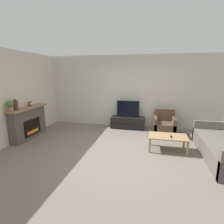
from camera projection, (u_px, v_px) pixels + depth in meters
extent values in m
plane|color=slate|center=(118.00, 152.00, 4.61)|extent=(24.00, 24.00, 0.00)
cube|color=beige|center=(130.00, 92.00, 6.61)|extent=(12.00, 0.06, 2.70)
cube|color=beige|center=(10.00, 98.00, 5.00)|extent=(0.06, 12.00, 2.70)
cube|color=#564C47|center=(28.00, 123.00, 5.54)|extent=(0.28, 1.38, 0.95)
cube|color=black|center=(33.00, 127.00, 5.54)|extent=(0.01, 0.76, 0.52)
cube|color=orange|center=(33.00, 131.00, 5.57)|extent=(0.01, 0.53, 0.10)
cube|color=#93704C|center=(27.00, 108.00, 5.43)|extent=(0.40, 1.50, 0.05)
cylinder|color=#512D23|center=(16.00, 105.00, 4.97)|extent=(0.13, 0.13, 0.27)
sphere|color=#512D23|center=(15.00, 100.00, 4.94)|extent=(0.07, 0.07, 0.07)
cube|color=brown|center=(30.00, 104.00, 5.56)|extent=(0.07, 0.11, 0.15)
cylinder|color=white|center=(31.00, 104.00, 5.54)|extent=(0.00, 0.08, 0.08)
cylinder|color=#936B4C|center=(11.00, 109.00, 4.80)|extent=(0.13, 0.13, 0.14)
sphere|color=#477038|center=(10.00, 104.00, 4.77)|extent=(0.19, 0.19, 0.19)
cube|color=black|center=(128.00, 123.00, 6.58)|extent=(1.25, 0.43, 0.43)
cube|color=black|center=(127.00, 124.00, 6.38)|extent=(1.22, 0.01, 0.01)
cube|color=black|center=(128.00, 116.00, 6.53)|extent=(0.29, 0.18, 0.04)
cube|color=black|center=(128.00, 108.00, 6.47)|extent=(0.83, 0.03, 0.58)
cube|color=black|center=(128.00, 109.00, 6.45)|extent=(0.76, 0.01, 0.52)
cube|color=brown|center=(164.00, 128.00, 5.96)|extent=(0.70, 0.76, 0.40)
cube|color=brown|center=(164.00, 114.00, 6.16)|extent=(0.70, 0.14, 0.42)
cube|color=brown|center=(155.00, 125.00, 6.00)|extent=(0.10, 0.76, 0.59)
cube|color=brown|center=(174.00, 126.00, 5.87)|extent=(0.10, 0.76, 0.59)
cube|color=#A37F56|center=(168.00, 136.00, 4.64)|extent=(1.00, 0.59, 0.03)
cube|color=#A37F56|center=(150.00, 146.00, 4.53)|extent=(0.05, 0.05, 0.37)
cube|color=#A37F56|center=(188.00, 149.00, 4.34)|extent=(0.05, 0.05, 0.37)
cube|color=#A37F56|center=(150.00, 139.00, 5.02)|extent=(0.05, 0.05, 0.37)
cube|color=#A37F56|center=(184.00, 141.00, 4.82)|extent=(0.05, 0.05, 0.37)
cube|color=black|center=(171.00, 137.00, 4.54)|extent=(0.05, 0.15, 0.02)
cube|color=#66605B|center=(224.00, 150.00, 4.20)|extent=(0.95, 2.25, 0.42)
cube|color=#66605B|center=(210.00, 132.00, 5.19)|extent=(0.95, 0.11, 0.65)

